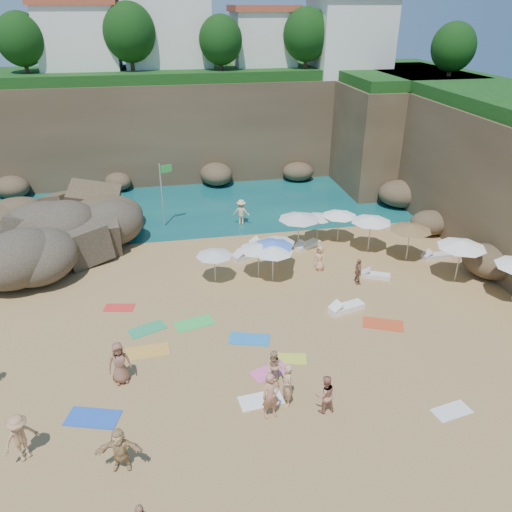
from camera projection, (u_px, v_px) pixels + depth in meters
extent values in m
plane|color=tan|center=(226.00, 325.00, 23.55)|extent=(120.00, 120.00, 0.00)
plane|color=#0C4751|center=(186.00, 156.00, 49.83)|extent=(120.00, 120.00, 0.00)
cube|color=brown|center=(209.00, 125.00, 43.98)|extent=(44.00, 8.00, 8.00)
cube|color=brown|center=(501.00, 171.00, 31.95)|extent=(8.00, 30.00, 8.00)
cube|color=brown|center=(392.00, 131.00, 42.13)|extent=(10.00, 12.00, 8.00)
cube|color=white|center=(80.00, 43.00, 40.12)|extent=(6.00, 5.00, 5.50)
cube|color=#B2472D|center=(74.00, 1.00, 38.77)|extent=(6.48, 5.40, 0.50)
cube|color=white|center=(167.00, 35.00, 41.95)|extent=(7.00, 6.00, 6.50)
cube|color=white|center=(263.00, 44.00, 42.76)|extent=(5.00, 5.00, 5.00)
cube|color=#B2472D|center=(263.00, 8.00, 41.52)|extent=(5.40, 5.40, 0.50)
cube|color=white|center=(349.00, 38.00, 41.96)|extent=(6.00, 6.00, 6.00)
sphere|color=#11380F|center=(21.00, 39.00, 37.49)|extent=(3.60, 3.60, 3.60)
sphere|color=#11380F|center=(129.00, 32.00, 38.66)|extent=(4.05, 4.05, 4.05)
sphere|color=#11380F|center=(221.00, 40.00, 39.21)|extent=(3.42, 3.42, 3.42)
sphere|color=#11380F|center=(307.00, 34.00, 40.25)|extent=(3.78, 3.78, 3.78)
sphere|color=#11380F|center=(454.00, 47.00, 35.88)|extent=(3.15, 3.15, 3.15)
cylinder|color=white|center=(3.00, 133.00, 45.70)|extent=(0.10, 0.10, 6.00)
cylinder|color=white|center=(20.00, 132.00, 45.95)|extent=(0.10, 0.10, 6.00)
cylinder|color=silver|center=(162.00, 196.00, 33.12)|extent=(0.09, 0.09, 4.37)
cube|color=green|center=(166.00, 169.00, 32.37)|extent=(0.72, 0.34, 0.49)
cylinder|color=silver|center=(215.00, 267.00, 26.91)|extent=(0.05, 0.05, 1.77)
cone|color=silver|center=(214.00, 253.00, 26.53)|extent=(1.99, 1.99, 0.30)
cylinder|color=silver|center=(258.00, 261.00, 27.34)|extent=(0.06, 0.06, 1.90)
cone|color=white|center=(258.00, 247.00, 26.93)|extent=(2.13, 2.13, 0.32)
cylinder|color=silver|center=(277.00, 254.00, 28.31)|extent=(0.05, 0.05, 1.78)
cone|color=silver|center=(277.00, 240.00, 27.93)|extent=(2.00, 2.00, 0.30)
cylinder|color=silver|center=(338.00, 227.00, 31.50)|extent=(0.06, 0.06, 1.95)
cone|color=white|center=(340.00, 213.00, 31.08)|extent=(2.19, 2.19, 0.33)
cylinder|color=silver|center=(318.00, 228.00, 31.65)|extent=(0.05, 0.05, 1.75)
cone|color=silver|center=(318.00, 216.00, 31.28)|extent=(1.96, 1.96, 0.30)
cylinder|color=silver|center=(298.00, 233.00, 30.39)|extent=(0.07, 0.07, 2.24)
cone|color=silver|center=(299.00, 216.00, 29.90)|extent=(2.52, 2.52, 0.38)
cylinder|color=silver|center=(408.00, 243.00, 29.10)|extent=(0.06, 0.06, 2.17)
cone|color=red|center=(411.00, 227.00, 28.63)|extent=(2.44, 2.44, 0.37)
cylinder|color=silver|center=(370.00, 235.00, 30.18)|extent=(0.06, 0.06, 2.17)
cone|color=white|center=(371.00, 219.00, 29.72)|extent=(2.44, 2.44, 0.37)
cylinder|color=silver|center=(458.00, 262.00, 26.86)|extent=(0.07, 0.07, 2.30)
cone|color=white|center=(462.00, 244.00, 26.37)|extent=(2.58, 2.58, 0.39)
cylinder|color=silver|center=(273.00, 265.00, 26.95)|extent=(0.06, 0.06, 1.95)
cone|color=white|center=(273.00, 249.00, 26.53)|extent=(2.18, 2.18, 0.33)
cylinder|color=silver|center=(273.00, 259.00, 27.49)|extent=(0.06, 0.06, 2.01)
cone|color=#4677F0|center=(273.00, 243.00, 27.06)|extent=(2.26, 2.26, 0.34)
cube|color=white|center=(307.00, 245.00, 31.06)|extent=(1.86, 1.43, 0.28)
cube|color=white|center=(264.00, 243.00, 31.29)|extent=(1.97, 0.84, 0.30)
cube|color=silver|center=(436.00, 256.00, 29.76)|extent=(1.70, 0.61, 0.26)
cube|color=silver|center=(248.00, 255.00, 29.80)|extent=(2.05, 1.39, 0.30)
cube|color=white|center=(376.00, 275.00, 27.65)|extent=(1.62, 1.13, 0.24)
cube|color=white|center=(346.00, 308.00, 24.68)|extent=(1.92, 1.07, 0.28)
cube|color=blue|center=(93.00, 418.00, 18.28)|extent=(2.13, 1.50, 0.03)
cube|color=#2D9D5F|center=(147.00, 329.00, 23.26)|extent=(1.87, 1.41, 0.03)
cube|color=gold|center=(147.00, 352.00, 21.75)|extent=(1.93, 1.04, 0.03)
cube|color=white|center=(261.00, 400.00, 19.10)|extent=(1.75, 1.01, 0.03)
cube|color=red|center=(119.00, 308.00, 24.91)|extent=(1.58, 1.01, 0.03)
cube|color=#2682CC|center=(249.00, 339.00, 22.57)|extent=(2.01, 1.40, 0.03)
cube|color=pink|center=(270.00, 371.00, 20.60)|extent=(1.76, 1.31, 0.03)
cube|color=#D54A21|center=(383.00, 324.00, 23.63)|extent=(2.09, 1.61, 0.03)
cube|color=green|center=(194.00, 323.00, 23.69)|extent=(1.99, 1.31, 0.03)
cube|color=#D1DE3A|center=(289.00, 359.00, 21.34)|extent=(1.60, 1.05, 0.03)
cube|color=white|center=(452.00, 411.00, 18.59)|extent=(1.56, 0.98, 0.03)
imported|color=#BA745D|center=(325.00, 394.00, 18.27)|extent=(0.84, 0.69, 1.60)
imported|color=#F4C88A|center=(241.00, 212.00, 34.02)|extent=(1.23, 0.84, 1.76)
imported|color=#96664B|center=(358.00, 272.00, 26.74)|extent=(0.47, 0.91, 1.49)
imported|color=#E1A276|center=(320.00, 258.00, 28.16)|extent=(0.75, 0.82, 1.48)
imported|color=tan|center=(46.00, 244.00, 29.86)|extent=(1.43, 0.58, 1.49)
imported|color=tan|center=(287.00, 385.00, 18.55)|extent=(0.48, 0.69, 1.81)
imported|color=tan|center=(25.00, 453.00, 16.57)|extent=(2.03, 2.13, 0.48)
imported|color=#8B5945|center=(122.00, 377.00, 19.95)|extent=(1.29, 1.99, 0.49)
imported|color=tan|center=(122.00, 463.00, 16.22)|extent=(1.71, 1.81, 0.43)
imported|color=tan|center=(271.00, 411.00, 18.29)|extent=(1.07, 1.99, 0.45)
imported|color=tan|center=(274.00, 378.00, 19.84)|extent=(1.43, 1.66, 0.57)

